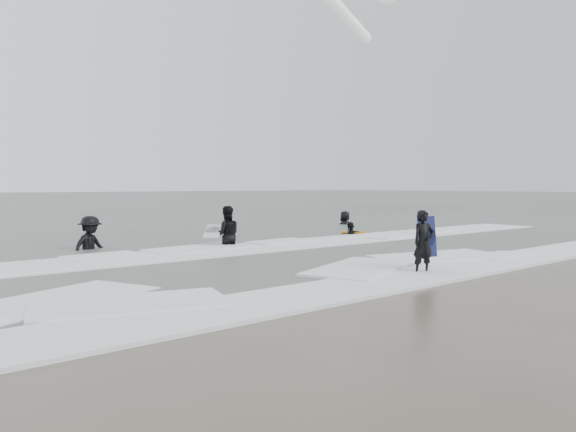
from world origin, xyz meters
TOP-DOWN VIEW (x-y plane):
  - ground at (0.00, 0.00)m, footprint 320.00×320.00m
  - surfer_centre at (-0.48, -0.42)m, footprint 0.63×0.50m
  - surfer_wading at (-0.81, 7.19)m, footprint 1.15×1.05m
  - surfer_breaker at (-4.66, 9.01)m, footprint 1.43×1.11m
  - surfer_right_near at (5.35, 7.46)m, footprint 1.03×0.99m
  - surfer_right_far at (9.57, 11.90)m, footprint 1.09×0.95m
  - surf_foam at (0.00, 3.70)m, footprint 30.03×9.06m
  - bodyboards at (1.50, 5.01)m, footprint 8.05×8.73m

SIDE VIEW (x-z plane):
  - ground at x=0.00m, z-range 0.00..0.00m
  - surfer_centre at x=-0.48m, z-range -0.75..0.75m
  - surfer_wading at x=-0.81m, z-range -0.96..0.96m
  - surfer_breaker at x=-4.66m, z-range -0.97..0.97m
  - surfer_right_near at x=5.35m, z-range -0.86..0.86m
  - surfer_right_far at x=9.57m, z-range -0.94..0.94m
  - surf_foam at x=0.00m, z-range 0.00..0.08m
  - bodyboards at x=1.50m, z-range -0.13..1.12m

